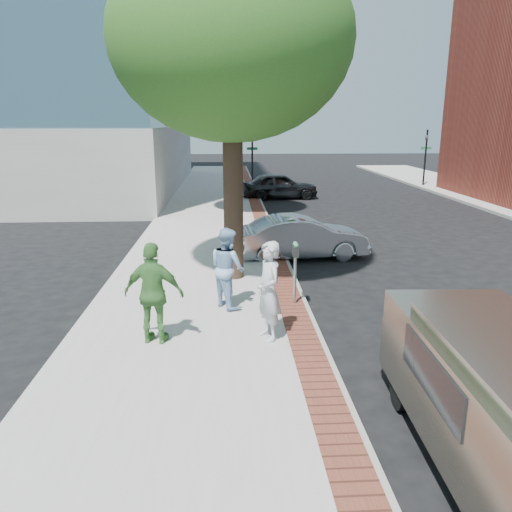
{
  "coord_description": "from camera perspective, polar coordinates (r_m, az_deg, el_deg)",
  "views": [
    {
      "loc": [
        -0.74,
        -11.21,
        4.25
      ],
      "look_at": [
        -0.1,
        0.15,
        1.2
      ],
      "focal_mm": 35.0,
      "sensor_mm": 36.0,
      "label": 1
    }
  ],
  "objects": [
    {
      "name": "person_green",
      "position": [
        9.62,
        -11.59,
        -4.22
      ],
      "size": [
        1.22,
        0.69,
        1.97
      ],
      "primitive_type": "imported",
      "rotation": [
        0.0,
        0.0,
        2.95
      ],
      "color": "#45803A",
      "rests_on": "sidewalk"
    },
    {
      "name": "office_base",
      "position": [
        35.47,
        -23.86,
        10.13
      ],
      "size": [
        18.2,
        22.2,
        4.0
      ],
      "primitive_type": "cube",
      "color": "gray",
      "rests_on": "ground"
    },
    {
      "name": "person_officer",
      "position": [
        11.32,
        -3.27,
        -1.34
      ],
      "size": [
        1.07,
        1.13,
        1.84
      ],
      "primitive_type": "imported",
      "rotation": [
        0.0,
        0.0,
        2.15
      ],
      "color": "#8DB5DA",
      "rests_on": "sidewalk"
    },
    {
      "name": "signal_near",
      "position": [
        33.31,
        -0.43,
        11.57
      ],
      "size": [
        0.7,
        0.15,
        3.8
      ],
      "color": "black",
      "rests_on": "ground"
    },
    {
      "name": "sedan_silver",
      "position": [
        16.03,
        5.23,
        2.12
      ],
      "size": [
        4.35,
        2.01,
        1.38
      ],
      "primitive_type": "imported",
      "rotation": [
        0.0,
        0.0,
        1.7
      ],
      "color": "#A6A7AC",
      "rests_on": "ground"
    },
    {
      "name": "bg_car",
      "position": [
        28.89,
        2.68,
        8.03
      ],
      "size": [
        4.52,
        2.2,
        1.49
      ],
      "primitive_type": "imported",
      "rotation": [
        0.0,
        0.0,
        1.68
      ],
      "color": "black",
      "rests_on": "ground"
    },
    {
      "name": "tree_far",
      "position": [
        23.23,
        -2.78,
        17.58
      ],
      "size": [
        4.8,
        4.8,
        7.14
      ],
      "color": "black",
      "rests_on": "sidewalk"
    },
    {
      "name": "sidewalk",
      "position": [
        19.67,
        -5.39,
        2.69
      ],
      "size": [
        5.0,
        60.0,
        0.15
      ],
      "primitive_type": "cube",
      "color": "#9E9991",
      "rests_on": "ground"
    },
    {
      "name": "person_gray",
      "position": [
        9.57,
        1.46,
        -4.04
      ],
      "size": [
        0.67,
        0.82,
        1.95
      ],
      "primitive_type": "imported",
      "rotation": [
        0.0,
        0.0,
        -1.25
      ],
      "color": "#B8B8BD",
      "rests_on": "sidewalk"
    },
    {
      "name": "van",
      "position": [
        7.07,
        26.55,
        -14.26
      ],
      "size": [
        2.05,
        4.94,
        1.8
      ],
      "rotation": [
        0.0,
        0.0,
        -0.04
      ],
      "color": "gray",
      "rests_on": "ground"
    },
    {
      "name": "signal_far",
      "position": [
        35.81,
        18.82,
        11.03
      ],
      "size": [
        0.7,
        0.15,
        3.8
      ],
      "color": "black",
      "rests_on": "ground"
    },
    {
      "name": "tree_near",
      "position": [
        13.25,
        -2.83,
        23.35
      ],
      "size": [
        6.0,
        6.0,
        8.51
      ],
      "color": "black",
      "rests_on": "sidewalk"
    },
    {
      "name": "curb",
      "position": [
        19.74,
        2.03,
        2.79
      ],
      "size": [
        0.1,
        60.0,
        0.15
      ],
      "primitive_type": "cube",
      "color": "gray",
      "rests_on": "ground"
    },
    {
      "name": "parking_meter",
      "position": [
        11.44,
        4.52,
        -0.47
      ],
      "size": [
        0.12,
        0.32,
        1.47
      ],
      "color": "gray",
      "rests_on": "sidewalk"
    },
    {
      "name": "brick_strip",
      "position": [
        19.69,
        1.02,
        3.01
      ],
      "size": [
        0.6,
        60.0,
        0.01
      ],
      "primitive_type": "cube",
      "color": "brown",
      "rests_on": "sidewalk"
    },
    {
      "name": "ground",
      "position": [
        12.01,
        0.51,
        -5.71
      ],
      "size": [
        120.0,
        120.0,
        0.0
      ],
      "primitive_type": "plane",
      "color": "black",
      "rests_on": "ground"
    }
  ]
}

